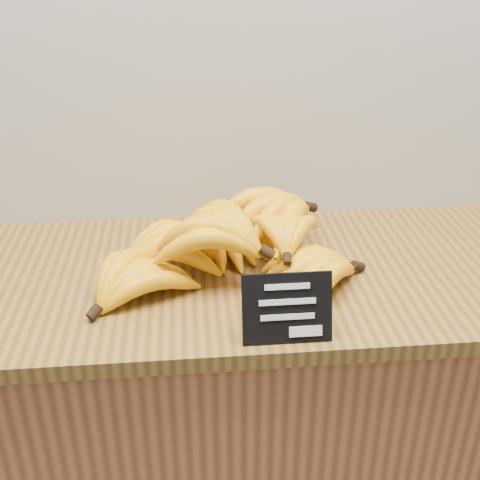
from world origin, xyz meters
The scene contains 4 objects.
counter centered at (0.04, 2.75, 0.45)m, with size 1.38×0.50×0.90m, color #AD6737.
counter_top centered at (0.04, 2.75, 0.92)m, with size 1.52×0.54×0.03m, color olive.
chalkboard_sign centered at (0.10, 2.52, 0.99)m, with size 0.15×0.01×0.12m, color black.
banana_pile centered at (0.03, 2.74, 0.99)m, with size 0.56×0.33×0.13m.
Camera 1 is at (-0.05, 1.73, 1.52)m, focal length 45.00 mm.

